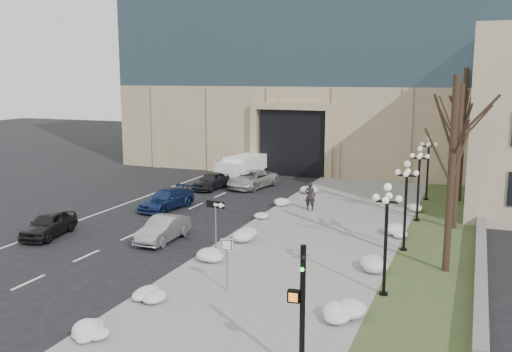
{
  "coord_description": "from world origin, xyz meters",
  "views": [
    {
      "loc": [
        11.49,
        -16.54,
        8.95
      ],
      "look_at": [
        0.23,
        12.27,
        3.5
      ],
      "focal_mm": 40.0,
      "sensor_mm": 36.0,
      "label": 1
    }
  ],
  "objects_px": {
    "traffic_signal": "(301,314)",
    "lamppost_a": "(386,224)",
    "box_truck": "(244,167)",
    "keep_sign": "(227,253)",
    "pedestrian": "(310,196)",
    "car_b": "(163,229)",
    "lamppost_c": "(419,173)",
    "car_d": "(252,179)",
    "lamppost_b": "(406,194)",
    "lamppost_d": "(428,159)",
    "car_e": "(211,181)",
    "car_a": "(49,224)",
    "one_way_sign": "(218,212)",
    "car_c": "(166,199)"
  },
  "relations": [
    {
      "from": "box_truck",
      "to": "lamppost_a",
      "type": "distance_m",
      "value": 28.66
    },
    {
      "from": "lamppost_d",
      "to": "lamppost_a",
      "type": "bearing_deg",
      "value": -90.0
    },
    {
      "from": "box_truck",
      "to": "lamppost_c",
      "type": "relative_size",
      "value": 1.34
    },
    {
      "from": "box_truck",
      "to": "lamppost_d",
      "type": "height_order",
      "value": "lamppost_d"
    },
    {
      "from": "car_d",
      "to": "lamppost_b",
      "type": "bearing_deg",
      "value": -31.52
    },
    {
      "from": "pedestrian",
      "to": "lamppost_a",
      "type": "relative_size",
      "value": 0.4
    },
    {
      "from": "box_truck",
      "to": "lamppost_a",
      "type": "relative_size",
      "value": 1.34
    },
    {
      "from": "lamppost_a",
      "to": "car_c",
      "type": "bearing_deg",
      "value": 147.16
    },
    {
      "from": "lamppost_c",
      "to": "car_d",
      "type": "bearing_deg",
      "value": 154.32
    },
    {
      "from": "car_a",
      "to": "lamppost_b",
      "type": "distance_m",
      "value": 19.64
    },
    {
      "from": "pedestrian",
      "to": "one_way_sign",
      "type": "height_order",
      "value": "one_way_sign"
    },
    {
      "from": "traffic_signal",
      "to": "car_b",
      "type": "bearing_deg",
      "value": 129.04
    },
    {
      "from": "car_c",
      "to": "car_b",
      "type": "bearing_deg",
      "value": -52.04
    },
    {
      "from": "keep_sign",
      "to": "car_b",
      "type": "bearing_deg",
      "value": 126.19
    },
    {
      "from": "car_e",
      "to": "lamppost_d",
      "type": "height_order",
      "value": "lamppost_d"
    },
    {
      "from": "car_e",
      "to": "lamppost_c",
      "type": "distance_m",
      "value": 17.27
    },
    {
      "from": "box_truck",
      "to": "one_way_sign",
      "type": "distance_m",
      "value": 22.95
    },
    {
      "from": "car_b",
      "to": "lamppost_b",
      "type": "height_order",
      "value": "lamppost_b"
    },
    {
      "from": "car_d",
      "to": "one_way_sign",
      "type": "xyz_separation_m",
      "value": [
        5.16,
        -17.45,
        1.7
      ]
    },
    {
      "from": "pedestrian",
      "to": "lamppost_a",
      "type": "bearing_deg",
      "value": 113.54
    },
    {
      "from": "car_b",
      "to": "one_way_sign",
      "type": "distance_m",
      "value": 4.8
    },
    {
      "from": "car_e",
      "to": "lamppost_b",
      "type": "height_order",
      "value": "lamppost_b"
    },
    {
      "from": "car_a",
      "to": "car_b",
      "type": "relative_size",
      "value": 1.02
    },
    {
      "from": "car_d",
      "to": "box_truck",
      "type": "distance_m",
      "value": 4.83
    },
    {
      "from": "box_truck",
      "to": "traffic_signal",
      "type": "xyz_separation_m",
      "value": [
        14.71,
        -31.12,
        1.13
      ]
    },
    {
      "from": "lamppost_a",
      "to": "car_a",
      "type": "bearing_deg",
      "value": 173.42
    },
    {
      "from": "car_c",
      "to": "keep_sign",
      "type": "relative_size",
      "value": 1.99
    },
    {
      "from": "car_d",
      "to": "pedestrian",
      "type": "relative_size",
      "value": 2.62
    },
    {
      "from": "traffic_signal",
      "to": "lamppost_a",
      "type": "bearing_deg",
      "value": 74.01
    },
    {
      "from": "car_b",
      "to": "lamppost_c",
      "type": "height_order",
      "value": "lamppost_c"
    },
    {
      "from": "lamppost_c",
      "to": "keep_sign",
      "type": "bearing_deg",
      "value": -112.35
    },
    {
      "from": "pedestrian",
      "to": "lamppost_a",
      "type": "distance_m",
      "value": 15.07
    },
    {
      "from": "traffic_signal",
      "to": "box_truck",
      "type": "bearing_deg",
      "value": 109.18
    },
    {
      "from": "car_a",
      "to": "car_b",
      "type": "xyz_separation_m",
      "value": [
        6.46,
        1.57,
        -0.03
      ]
    },
    {
      "from": "car_a",
      "to": "one_way_sign",
      "type": "xyz_separation_m",
      "value": [
        10.61,
        -0.12,
        1.69
      ]
    },
    {
      "from": "lamppost_b",
      "to": "lamppost_c",
      "type": "height_order",
      "value": "same"
    },
    {
      "from": "one_way_sign",
      "to": "traffic_signal",
      "type": "relative_size",
      "value": 0.7
    },
    {
      "from": "car_b",
      "to": "lamppost_c",
      "type": "xyz_separation_m",
      "value": [
        12.55,
        9.24,
        2.4
      ]
    },
    {
      "from": "lamppost_a",
      "to": "lamppost_d",
      "type": "relative_size",
      "value": 1.0
    },
    {
      "from": "box_truck",
      "to": "lamppost_b",
      "type": "relative_size",
      "value": 1.34
    },
    {
      "from": "lamppost_c",
      "to": "lamppost_b",
      "type": "bearing_deg",
      "value": -90.0
    },
    {
      "from": "car_c",
      "to": "traffic_signal",
      "type": "bearing_deg",
      "value": -41.02
    },
    {
      "from": "lamppost_c",
      "to": "car_e",
      "type": "bearing_deg",
      "value": 163.7
    },
    {
      "from": "lamppost_d",
      "to": "traffic_signal",
      "type": "bearing_deg",
      "value": -92.75
    },
    {
      "from": "keep_sign",
      "to": "traffic_signal",
      "type": "height_order",
      "value": "traffic_signal"
    },
    {
      "from": "box_truck",
      "to": "keep_sign",
      "type": "xyz_separation_m",
      "value": [
        9.85,
        -25.63,
        0.78
      ]
    },
    {
      "from": "lamppost_a",
      "to": "one_way_sign",
      "type": "bearing_deg",
      "value": 166.13
    },
    {
      "from": "pedestrian",
      "to": "lamppost_d",
      "type": "height_order",
      "value": "lamppost_d"
    },
    {
      "from": "car_d",
      "to": "lamppost_a",
      "type": "xyz_separation_m",
      "value": [
        13.56,
        -19.52,
        2.38
      ]
    },
    {
      "from": "car_d",
      "to": "lamppost_d",
      "type": "distance_m",
      "value": 13.77
    }
  ]
}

